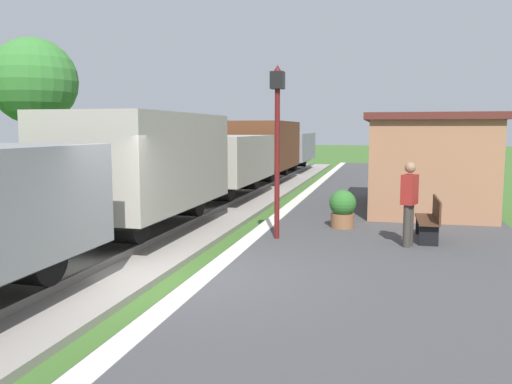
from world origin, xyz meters
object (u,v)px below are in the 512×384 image
(freight_train, at_px, (225,160))
(tree_trackside_far, at_px, (34,82))
(station_hut, at_px, (426,162))
(potted_planter, at_px, (343,208))
(person_waiting, at_px, (409,201))
(lamp_post_near, at_px, (277,120))
(bench_near_hut, at_px, (431,218))

(freight_train, xyz_separation_m, tree_trackside_far, (-6.40, -1.79, 2.72))
(station_hut, xyz_separation_m, potted_planter, (-2.16, -3.76, -0.93))
(person_waiting, xyz_separation_m, lamp_post_near, (-2.74, 0.16, 1.62))
(lamp_post_near, bearing_deg, station_hut, 57.30)
(lamp_post_near, bearing_deg, potted_planter, 51.30)
(station_hut, xyz_separation_m, lamp_post_near, (-3.45, -5.37, 1.15))
(freight_train, height_order, potted_planter, freight_train)
(freight_train, bearing_deg, person_waiting, -50.15)
(potted_planter, height_order, tree_trackside_far, tree_trackside_far)
(lamp_post_near, relative_size, tree_trackside_far, 0.64)
(person_waiting, xyz_separation_m, potted_planter, (-1.45, 1.77, -0.46))
(potted_planter, relative_size, tree_trackside_far, 0.16)
(bench_near_hut, bearing_deg, potted_planter, 152.08)
(bench_near_hut, relative_size, tree_trackside_far, 0.26)
(freight_train, relative_size, lamp_post_near, 8.81)
(tree_trackside_far, bearing_deg, freight_train, 15.66)
(freight_train, height_order, person_waiting, freight_train)
(potted_planter, xyz_separation_m, tree_trackside_far, (-11.04, 3.73, 3.52))
(potted_planter, bearing_deg, freight_train, 130.03)
(potted_planter, bearing_deg, station_hut, 60.15)
(bench_near_hut, bearing_deg, person_waiting, -123.10)
(station_hut, bearing_deg, person_waiting, -97.31)
(station_hut, bearing_deg, lamp_post_near, -122.70)
(station_hut, height_order, person_waiting, station_hut)
(station_hut, xyz_separation_m, bench_near_hut, (-0.22, -4.78, -0.93))
(person_waiting, height_order, potted_planter, person_waiting)
(freight_train, height_order, station_hut, station_hut)
(freight_train, xyz_separation_m, station_hut, (6.80, -1.77, 0.13))
(bench_near_hut, xyz_separation_m, person_waiting, (-0.49, -0.75, 0.46))
(station_hut, bearing_deg, bench_near_hut, -92.67)
(person_waiting, height_order, tree_trackside_far, tree_trackside_far)
(person_waiting, bearing_deg, lamp_post_near, 19.05)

